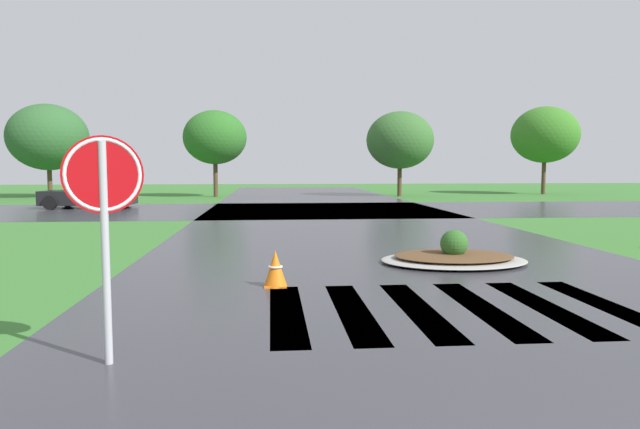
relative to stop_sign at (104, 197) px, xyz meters
The scene contains 8 objects.
asphalt_roadway 7.89m from the stop_sign, 58.17° to the left, with size 10.48×80.00×0.01m, color #35353A.
asphalt_cross_road 20.07m from the stop_sign, 78.26° to the left, with size 90.00×9.43×0.01m, color #35353A.
crosswalk_stripes 4.76m from the stop_sign, 24.21° to the left, with size 4.95×3.20×0.01m.
stop_sign is the anchor object (origin of this frame).
median_island 7.75m from the stop_sign, 45.53° to the left, with size 2.96×2.23×0.68m.
car_silver_hatch 22.63m from the stop_sign, 107.57° to the left, with size 4.15×2.33×1.35m.
traffic_cone 4.10m from the stop_sign, 64.16° to the left, with size 0.38×0.38×0.60m.
background_treeline 31.15m from the stop_sign, 93.61° to the left, with size 47.80×6.51×6.10m.
Camera 1 is at (-2.46, -2.18, 1.96)m, focal length 31.63 mm.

